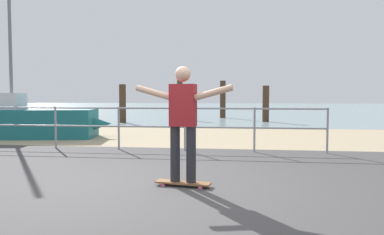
# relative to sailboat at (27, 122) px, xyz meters

# --- Properties ---
(ground_plane) EXTENTS (24.00, 10.00, 0.04)m
(ground_plane) POSITION_rel_sailboat_xyz_m (5.50, -6.68, -0.52)
(ground_plane) COLOR #474444
(ground_plane) RESTS_ON ground
(beach_strip) EXTENTS (24.00, 6.00, 0.04)m
(beach_strip) POSITION_rel_sailboat_xyz_m (5.50, 1.32, -0.52)
(beach_strip) COLOR tan
(beach_strip) RESTS_ON ground
(sea_surface) EXTENTS (72.00, 50.00, 0.04)m
(sea_surface) POSITION_rel_sailboat_xyz_m (5.50, 29.32, -0.52)
(sea_surface) COLOR #849EA3
(sea_surface) RESTS_ON ground
(railing_fence) EXTENTS (9.77, 0.05, 1.05)m
(railing_fence) POSITION_rel_sailboat_xyz_m (3.63, -2.08, 0.18)
(railing_fence) COLOR gray
(railing_fence) RESTS_ON ground
(sailboat) EXTENTS (5.06, 2.11, 5.00)m
(sailboat) POSITION_rel_sailboat_xyz_m (0.00, 0.00, 0.00)
(sailboat) COLOR #19666B
(sailboat) RESTS_ON ground
(skateboard) EXTENTS (0.82, 0.33, 0.08)m
(skateboard) POSITION_rel_sailboat_xyz_m (5.75, -5.58, -0.45)
(skateboard) COLOR brown
(skateboard) RESTS_ON ground
(skateboarder) EXTENTS (1.44, 0.33, 1.65)m
(skateboarder) POSITION_rel_sailboat_xyz_m (5.75, -5.58, 0.50)
(skateboarder) COLOR #26262B
(skateboarder) RESTS_ON skateboard
(groyne_post_0) EXTENTS (0.33, 0.33, 1.87)m
(groyne_post_0) POSITION_rel_sailboat_xyz_m (0.81, 6.87, 0.41)
(groyne_post_0) COLOR #422D1E
(groyne_post_0) RESTS_ON ground
(groyne_post_1) EXTENTS (0.31, 0.31, 2.30)m
(groyne_post_1) POSITION_rel_sailboat_xyz_m (3.12, 9.92, 0.63)
(groyne_post_1) COLOR #422D1E
(groyne_post_1) RESTS_ON ground
(groyne_post_2) EXTENTS (0.34, 0.34, 2.20)m
(groyne_post_2) POSITION_rel_sailboat_xyz_m (5.43, 11.45, 0.58)
(groyne_post_2) COLOR #422D1E
(groyne_post_2) RESTS_ON ground
(groyne_post_3) EXTENTS (0.33, 0.33, 1.82)m
(groyne_post_3) POSITION_rel_sailboat_xyz_m (7.74, 8.34, 0.39)
(groyne_post_3) COLOR #422D1E
(groyne_post_3) RESTS_ON ground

